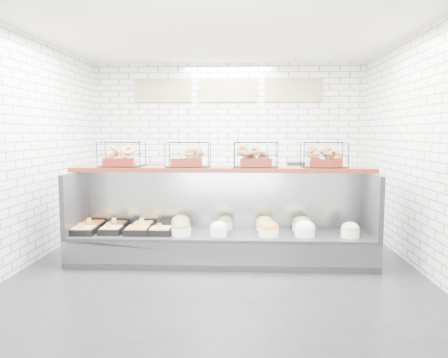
{
  "coord_description": "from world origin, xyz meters",
  "views": [
    {
      "loc": [
        0.31,
        -5.42,
        1.73
      ],
      "look_at": [
        0.03,
        0.45,
        1.1
      ],
      "focal_mm": 35.0,
      "sensor_mm": 36.0,
      "label": 1
    }
  ],
  "objects": [
    {
      "name": "prep_counter",
      "position": [
        -0.0,
        2.43,
        0.47
      ],
      "size": [
        4.0,
        0.6,
        1.2
      ],
      "color": "#93969B",
      "rests_on": "ground"
    },
    {
      "name": "room_shell",
      "position": [
        0.0,
        0.6,
        2.06
      ],
      "size": [
        5.02,
        5.51,
        3.01
      ],
      "color": "silver",
      "rests_on": "ground"
    },
    {
      "name": "ground",
      "position": [
        0.0,
        0.0,
        0.0
      ],
      "size": [
        5.5,
        5.5,
        0.0
      ],
      "primitive_type": "plane",
      "color": "black",
      "rests_on": "ground"
    },
    {
      "name": "bagel_shelf",
      "position": [
        -0.0,
        0.52,
        1.38
      ],
      "size": [
        4.1,
        0.5,
        0.4
      ],
      "color": "#4C1A10",
      "rests_on": "display_case"
    },
    {
      "name": "display_case",
      "position": [
        -0.01,
        0.34,
        0.33
      ],
      "size": [
        4.0,
        0.9,
        1.2
      ],
      "color": "black",
      "rests_on": "ground"
    }
  ]
}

